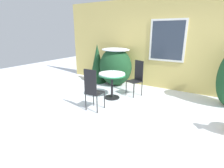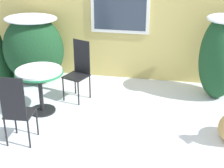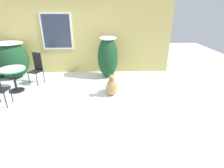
# 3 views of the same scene
# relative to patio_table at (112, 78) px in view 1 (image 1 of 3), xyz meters

# --- Properties ---
(ground_plane) EXTENTS (16.00, 16.00, 0.00)m
(ground_plane) POSITION_rel_patio_table_xyz_m (1.14, -0.53, -0.59)
(ground_plane) COLOR white
(house_wall) EXTENTS (8.00, 0.10, 2.84)m
(house_wall) POSITION_rel_patio_table_xyz_m (1.13, 1.67, 0.83)
(house_wall) COLOR tan
(house_wall) RESTS_ON ground_plane
(shrub_left) EXTENTS (1.15, 0.94, 1.29)m
(shrub_left) POSITION_rel_patio_table_xyz_m (-0.56, 1.12, 0.09)
(shrub_left) COLOR #194223
(shrub_left) RESTS_ON ground_plane
(evergreen_bush) EXTENTS (0.62, 0.62, 1.38)m
(evergreen_bush) POSITION_rel_patio_table_xyz_m (-1.33, 1.13, 0.10)
(evergreen_bush) COLOR #194223
(evergreen_bush) RESTS_ON ground_plane
(patio_table) EXTENTS (0.75, 0.75, 0.72)m
(patio_table) POSITION_rel_patio_table_xyz_m (0.00, 0.00, 0.00)
(patio_table) COLOR black
(patio_table) RESTS_ON ground_plane
(patio_chair_near_table) EXTENTS (0.47, 0.47, 1.02)m
(patio_chair_near_table) POSITION_rel_patio_table_xyz_m (0.46, 0.60, -0.06)
(patio_chair_near_table) COLOR black
(patio_chair_near_table) RESTS_ON ground_plane
(patio_chair_far_side) EXTENTS (0.38, 0.38, 1.02)m
(patio_chair_far_side) POSITION_rel_patio_table_xyz_m (0.05, -0.93, -0.06)
(patio_chair_far_side) COLOR black
(patio_chair_far_side) RESTS_ON ground_plane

